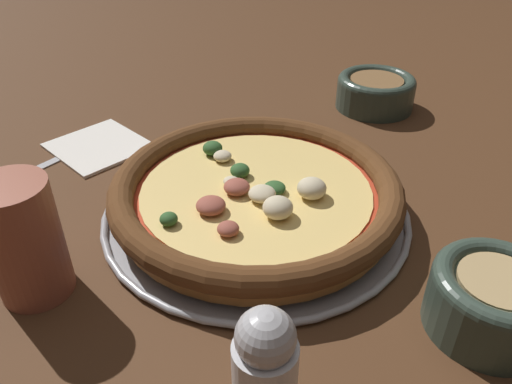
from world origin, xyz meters
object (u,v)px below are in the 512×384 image
pizza_tray (256,211)px  bowl_far (376,90)px  drinking_cup (24,240)px  pizza (256,192)px  bowl_near (494,299)px  napkin (99,145)px  fork (46,164)px  pepper_shaker (265,381)px

pizza_tray → bowl_far: size_ratio=2.81×
bowl_far → drinking_cup: 0.56m
pizza → pizza_tray: bearing=-30.3°
pizza_tray → drinking_cup: (-0.05, 0.23, 0.05)m
bowl_near → bowl_far: (0.43, -0.13, -0.00)m
napkin → fork: (-0.03, 0.07, -0.00)m
pizza → bowl_near: (-0.21, -0.14, 0.00)m
pizza_tray → bowl_near: 0.25m
pepper_shaker → pizza: bearing=-16.7°
pepper_shaker → fork: bearing=19.6°
pizza → bowl_far: bearing=-51.1°
pizza_tray → bowl_far: 0.34m
bowl_near → pepper_shaker: (-0.03, 0.21, 0.03)m
pizza_tray → pepper_shaker: (-0.25, 0.07, 0.06)m
pizza_tray → pepper_shaker: 0.26m
pizza_tray → pizza: pizza is taller
fork → pepper_shaker: (-0.43, -0.15, 0.06)m
pizza → fork: pizza is taller
napkin → bowl_far: bearing=-89.8°
napkin → pepper_shaker: pepper_shaker is taller
bowl_near → pizza: bearing=32.9°
bowl_near → pepper_shaker: bearing=99.2°
pizza → drinking_cup: drinking_cup is taller
pizza_tray → fork: size_ratio=2.30×
napkin → fork: size_ratio=1.07×
bowl_far → napkin: bowl_far is taller
pizza_tray → napkin: bearing=36.7°
bowl_near → drinking_cup: bearing=65.8°
pizza_tray → fork: 0.29m
pizza_tray → fork: pizza_tray is taller
bowl_far → fork: bearing=93.5°
pizza_tray → pizza: size_ratio=1.07×
drinking_cup → pepper_shaker: (-0.20, -0.15, 0.00)m
pizza → fork: 0.29m
bowl_near → drinking_cup: (0.16, 0.36, 0.03)m
pizza_tray → pizza: bearing=149.7°
napkin → pepper_shaker: bearing=-169.5°
drinking_cup → pepper_shaker: 0.25m
pizza → pepper_shaker: bearing=163.3°
drinking_cup → pepper_shaker: bearing=-142.3°
pizza → pepper_shaker: pepper_shaker is taller
bowl_near → napkin: bearing=34.8°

